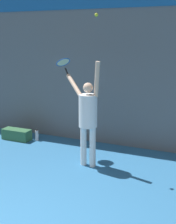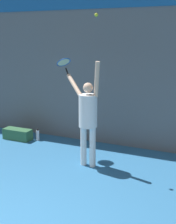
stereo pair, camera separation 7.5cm
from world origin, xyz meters
name	(u,v)px [view 1 (the left image)]	position (x,y,z in m)	size (l,w,h in m)	color
back_wall	(110,44)	(0.00, 4.66, 2.50)	(18.00, 0.10, 5.00)	slate
tennis_player	(88,114)	(0.10, 3.13, 1.12)	(0.99, 0.63, 2.22)	white
tennis_racket	(63,63)	(-0.70, 3.61, 2.11)	(0.40, 0.42, 0.39)	black
tennis_ball	(96,15)	(0.30, 3.07, 3.07)	(0.07, 0.07, 0.07)	#CCDB2D
water_bottle	(37,135)	(-1.80, 4.09, 0.14)	(0.09, 0.09, 0.31)	silver
equipment_bag	(17,134)	(-2.32, 3.92, 0.14)	(0.77, 0.31, 0.28)	#33663F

